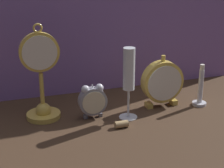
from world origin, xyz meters
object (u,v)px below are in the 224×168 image
object	(u,v)px
pocket_watch_on_stand	(41,83)
wine_cork	(122,124)
alarm_clock_twin_bell	(93,100)
mantel_clock_silver	(162,82)
brass_candlestick	(200,92)
champagne_flute	(129,75)

from	to	relation	value
pocket_watch_on_stand	wine_cork	xyz separation A→B (m)	(0.22, -0.15, -0.11)
pocket_watch_on_stand	alarm_clock_twin_bell	xyz separation A→B (m)	(0.15, -0.05, -0.06)
pocket_watch_on_stand	wine_cork	bearing A→B (deg)	-33.88
mantel_clock_silver	brass_candlestick	world-z (taller)	mantel_clock_silver
brass_candlestick	wine_cork	size ratio (longest dim) A/B	3.58
pocket_watch_on_stand	alarm_clock_twin_bell	distance (m)	0.17
pocket_watch_on_stand	brass_candlestick	xyz separation A→B (m)	(0.54, -0.07, -0.07)
alarm_clock_twin_bell	champagne_flute	bearing A→B (deg)	-18.39
pocket_watch_on_stand	champagne_flute	world-z (taller)	pocket_watch_on_stand
pocket_watch_on_stand	brass_candlestick	distance (m)	0.55
wine_cork	champagne_flute	bearing A→B (deg)	54.88
alarm_clock_twin_bell	mantel_clock_silver	distance (m)	0.26
mantel_clock_silver	pocket_watch_on_stand	bearing A→B (deg)	175.29
mantel_clock_silver	brass_candlestick	bearing A→B (deg)	-14.11
pocket_watch_on_stand	brass_candlestick	size ratio (longest dim) A/B	2.08
pocket_watch_on_stand	alarm_clock_twin_bell	size ratio (longest dim) A/B	2.72
alarm_clock_twin_bell	mantel_clock_silver	size ratio (longest dim) A/B	0.62
champagne_flute	brass_candlestick	size ratio (longest dim) A/B	1.58
champagne_flute	brass_candlestick	xyz separation A→B (m)	(0.28, 0.02, -0.10)
wine_cork	brass_candlestick	bearing A→B (deg)	14.27
pocket_watch_on_stand	champagne_flute	size ratio (longest dim) A/B	1.32
alarm_clock_twin_bell	brass_candlestick	xyz separation A→B (m)	(0.39, -0.02, -0.01)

